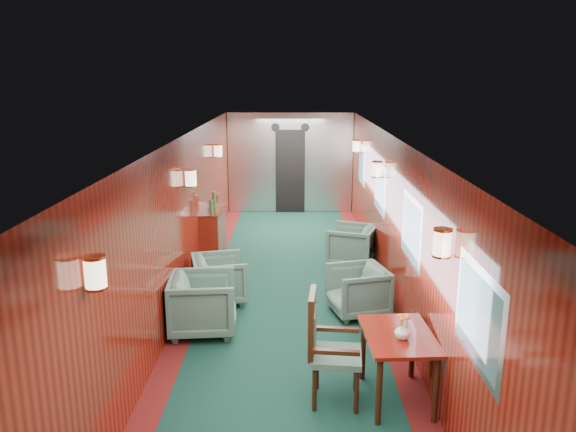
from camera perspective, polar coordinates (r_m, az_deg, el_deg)
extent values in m
plane|color=#0D3126|center=(8.13, -0.06, -9.36)|extent=(12.00, 12.00, 0.00)
cube|color=white|center=(7.51, -0.07, 7.33)|extent=(3.00, 12.00, 0.10)
cube|color=white|center=(7.51, -0.07, 7.40)|extent=(1.20, 12.00, 0.06)
cube|color=maroon|center=(13.61, 0.23, 5.49)|extent=(3.00, 0.10, 2.40)
cube|color=maroon|center=(7.89, -11.03, -1.12)|extent=(0.10, 12.00, 2.40)
cube|color=maroon|center=(7.86, 10.94, -1.18)|extent=(0.10, 12.00, 2.40)
cube|color=#460E0E|center=(8.25, -9.60, -9.17)|extent=(0.30, 12.00, 0.01)
cube|color=#460E0E|center=(8.22, 9.51, -9.25)|extent=(0.30, 12.00, 0.01)
cube|color=silver|center=(13.53, 0.23, 5.44)|extent=(2.98, 0.12, 2.38)
cube|color=black|center=(13.48, 0.22, 4.55)|extent=(0.70, 0.06, 2.00)
cylinder|color=black|center=(13.36, -1.29, 9.00)|extent=(0.20, 0.04, 0.20)
cylinder|color=black|center=(13.36, 1.75, 9.00)|extent=(0.20, 0.04, 0.20)
cube|color=silver|center=(4.56, 18.75, -9.74)|extent=(0.02, 1.10, 0.80)
cube|color=#4A696F|center=(4.56, 18.65, -9.74)|extent=(0.01, 0.96, 0.66)
cube|color=silver|center=(6.84, 12.41, -1.36)|extent=(0.02, 1.10, 0.80)
cube|color=#4A696F|center=(6.84, 12.35, -1.36)|extent=(0.01, 0.96, 0.66)
cube|color=silver|center=(9.24, 9.34, 2.77)|extent=(0.02, 1.10, 0.80)
cube|color=#4A696F|center=(9.24, 9.29, 2.77)|extent=(0.01, 0.96, 0.66)
cube|color=silver|center=(11.68, 7.53, 5.18)|extent=(0.02, 1.10, 0.80)
cube|color=#4A696F|center=(11.68, 7.49, 5.18)|extent=(0.01, 0.96, 0.66)
cylinder|color=beige|center=(4.46, -19.00, -5.45)|extent=(0.16, 0.16, 0.24)
cylinder|color=#C98438|center=(4.50, -18.88, -6.90)|extent=(0.17, 0.17, 0.02)
cylinder|color=beige|center=(5.14, 15.40, -2.64)|extent=(0.16, 0.16, 0.24)
cylinder|color=#C98438|center=(5.17, 15.31, -3.91)|extent=(0.17, 0.17, 0.02)
cylinder|color=beige|center=(8.22, -9.86, 3.83)|extent=(0.16, 0.16, 0.24)
cylinder|color=#C98438|center=(8.24, -9.82, 3.01)|extent=(0.17, 0.17, 0.02)
cylinder|color=beige|center=(8.97, 9.04, 4.71)|extent=(0.16, 0.16, 0.24)
cylinder|color=#C98438|center=(8.99, 9.01, 3.96)|extent=(0.17, 0.17, 0.02)
cylinder|color=beige|center=(11.15, -7.12, 6.59)|extent=(0.16, 0.16, 0.24)
cylinder|color=#C98438|center=(11.16, -7.10, 5.98)|extent=(0.17, 0.17, 0.02)
cylinder|color=beige|center=(11.91, 6.98, 7.07)|extent=(0.16, 0.16, 0.24)
cylinder|color=#C98438|center=(11.93, 6.96, 6.50)|extent=(0.17, 0.17, 0.02)
cube|color=maroon|center=(5.84, 11.19, -11.83)|extent=(0.74, 1.01, 0.04)
cylinder|color=#34190B|center=(5.60, 9.23, -17.20)|extent=(0.06, 0.06, 0.69)
cylinder|color=#34190B|center=(5.73, 14.80, -16.72)|extent=(0.06, 0.06, 0.69)
cylinder|color=#34190B|center=(6.31, 7.64, -13.30)|extent=(0.06, 0.06, 0.69)
cylinder|color=#34190B|center=(6.42, 12.54, -13.00)|extent=(0.06, 0.06, 0.69)
cube|color=#1A3E36|center=(5.83, 4.94, -13.98)|extent=(0.54, 0.54, 0.06)
cube|color=#34190B|center=(5.68, 2.46, -10.82)|extent=(0.10, 0.46, 0.65)
cube|color=#1A3E36|center=(5.71, 2.73, -11.42)|extent=(0.05, 0.35, 0.39)
cube|color=#34190B|center=(5.53, 4.93, -13.61)|extent=(0.46, 0.10, 0.04)
cube|color=#34190B|center=(5.97, 5.03, -11.40)|extent=(0.46, 0.10, 0.04)
cylinder|color=#34190B|center=(5.78, 2.71, -17.19)|extent=(0.05, 0.05, 0.46)
cylinder|color=#34190B|center=(5.78, 6.97, -17.31)|extent=(0.05, 0.05, 0.46)
cylinder|color=#34190B|center=(6.14, 2.94, -15.20)|extent=(0.05, 0.05, 0.46)
cylinder|color=#34190B|center=(6.14, 6.92, -15.31)|extent=(0.05, 0.05, 0.46)
cube|color=maroon|center=(10.05, -7.59, -1.96)|extent=(0.32, 1.06, 0.95)
cube|color=#34190B|center=(9.93, -7.62, 0.68)|extent=(0.34, 1.08, 0.02)
cylinder|color=#274E2B|center=(9.65, -7.80, 1.01)|extent=(0.07, 0.07, 0.22)
cylinder|color=#274E2B|center=(10.00, -7.51, 1.65)|extent=(0.06, 0.06, 0.28)
cylinder|color=#C98438|center=(10.21, -7.33, 1.63)|extent=(0.08, 0.08, 0.18)
imported|color=beige|center=(5.70, 11.56, -11.37)|extent=(0.16, 0.16, 0.16)
imported|color=#1A3E36|center=(7.37, -8.62, -8.81)|extent=(0.92, 0.90, 0.77)
imported|color=#1A3E36|center=(8.30, -6.97, -6.36)|extent=(0.92, 0.91, 0.70)
imported|color=#1A3E36|center=(7.89, 7.09, -7.52)|extent=(0.92, 0.90, 0.68)
imported|color=#1A3E36|center=(9.85, 6.46, -2.99)|extent=(0.99, 0.98, 0.71)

